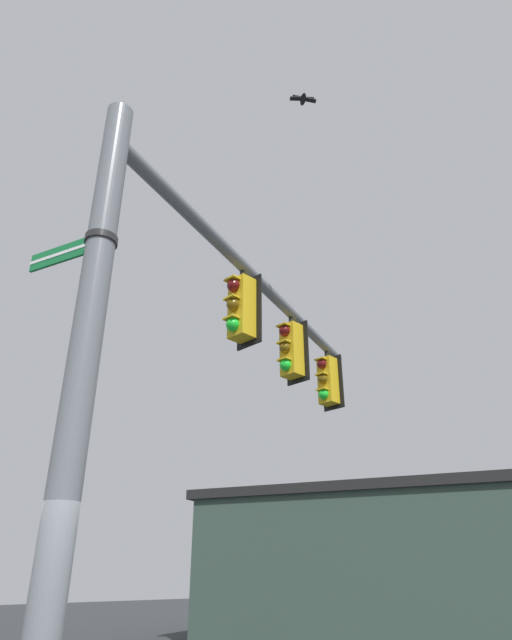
# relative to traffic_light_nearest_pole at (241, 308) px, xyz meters

# --- Properties ---
(signal_pole) EXTENTS (0.31, 0.31, 7.12)m
(signal_pole) POSITION_rel_traffic_light_nearest_pole_xyz_m (-0.98, 3.01, -2.26)
(signal_pole) COLOR slate
(signal_pole) RESTS_ON ground
(mast_arm) EXTENTS (2.65, 7.66, 0.21)m
(mast_arm) POSITION_rel_traffic_light_nearest_pole_xyz_m (0.25, -0.79, 0.80)
(mast_arm) COLOR slate
(traffic_light_nearest_pole) EXTENTS (0.54, 0.49, 1.31)m
(traffic_light_nearest_pole) POSITION_rel_traffic_light_nearest_pole_xyz_m (0.00, 0.00, 0.00)
(traffic_light_nearest_pole) COLOR black
(traffic_light_mid_inner) EXTENTS (0.54, 0.49, 1.31)m
(traffic_light_mid_inner) POSITION_rel_traffic_light_nearest_pole_xyz_m (0.61, -1.90, 0.00)
(traffic_light_mid_inner) COLOR black
(traffic_light_mid_outer) EXTENTS (0.54, 0.49, 1.31)m
(traffic_light_mid_outer) POSITION_rel_traffic_light_nearest_pole_xyz_m (1.23, -3.80, 0.00)
(traffic_light_mid_outer) COLOR black
(street_name_sign) EXTENTS (1.19, 0.52, 0.22)m
(street_name_sign) POSITION_rel_traffic_light_nearest_pole_xyz_m (-0.75, 3.08, -0.61)
(street_name_sign) COLOR #147238
(bird_flying) EXTENTS (0.34, 0.38, 0.09)m
(bird_flying) POSITION_rel_traffic_light_nearest_pole_xyz_m (-1.63, 0.18, 3.22)
(bird_flying) COLOR black
(storefront_building) EXTENTS (13.37, 10.99, 4.48)m
(storefront_building) POSITION_rel_traffic_light_nearest_pole_xyz_m (4.86, -11.43, -3.56)
(storefront_building) COLOR #33473D
(storefront_building) RESTS_ON ground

